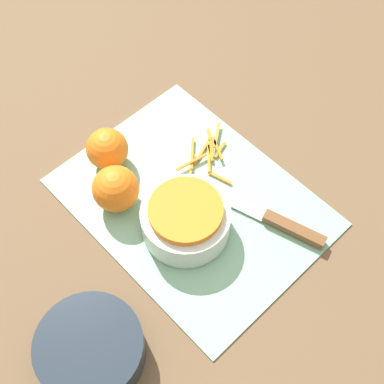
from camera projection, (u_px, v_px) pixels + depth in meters
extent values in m
plane|color=brown|center=(192.00, 202.00, 0.97)|extent=(4.00, 4.00, 0.00)
cube|color=#84B793|center=(192.00, 201.00, 0.97)|extent=(0.46, 0.35, 0.01)
cylinder|color=silver|center=(186.00, 220.00, 0.92)|extent=(0.15, 0.15, 0.06)
cylinder|color=orange|center=(186.00, 211.00, 0.89)|extent=(0.13, 0.13, 0.02)
cylinder|color=#1E2833|center=(91.00, 349.00, 0.81)|extent=(0.16, 0.16, 0.06)
cube|color=brown|center=(294.00, 229.00, 0.93)|extent=(0.12, 0.05, 0.02)
cube|color=#B2B2B7|center=(230.00, 201.00, 0.97)|extent=(0.14, 0.06, 0.00)
sphere|color=orange|center=(116.00, 189.00, 0.93)|extent=(0.08, 0.08, 0.08)
sphere|color=orange|center=(107.00, 149.00, 0.98)|extent=(0.08, 0.08, 0.08)
cube|color=orange|center=(192.00, 167.00, 1.01)|extent=(0.04, 0.05, 0.00)
cube|color=orange|center=(220.00, 150.00, 1.03)|extent=(0.02, 0.04, 0.00)
cube|color=orange|center=(192.00, 153.00, 1.02)|extent=(0.06, 0.06, 0.00)
cube|color=orange|center=(217.00, 135.00, 1.04)|extent=(0.04, 0.05, 0.00)
cube|color=orange|center=(210.00, 143.00, 1.04)|extent=(0.06, 0.05, 0.00)
cube|color=orange|center=(202.00, 152.00, 1.02)|extent=(0.03, 0.06, 0.00)
cube|color=orange|center=(191.00, 162.00, 1.00)|extent=(0.02, 0.07, 0.00)
cube|color=orange|center=(209.00, 157.00, 1.01)|extent=(0.05, 0.05, 0.00)
cube|color=orange|center=(217.00, 148.00, 1.02)|extent=(0.05, 0.03, 0.00)
cube|color=orange|center=(218.00, 176.00, 0.99)|extent=(0.05, 0.02, 0.00)
cube|color=orange|center=(211.00, 153.00, 1.02)|extent=(0.03, 0.03, 0.00)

